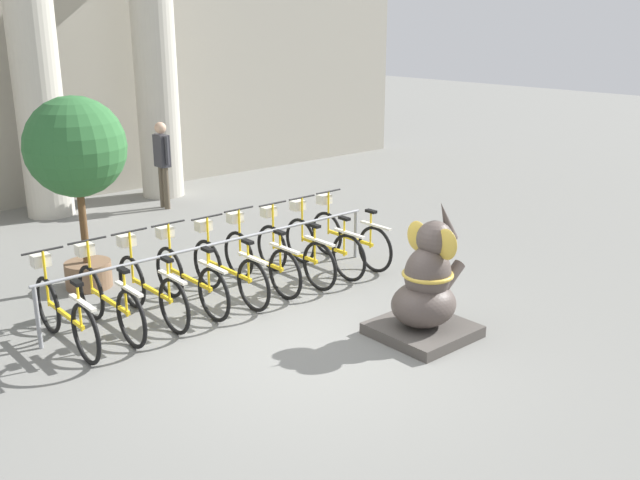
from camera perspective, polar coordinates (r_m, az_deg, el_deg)
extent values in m
plane|color=slate|center=(8.23, -1.04, -8.51)|extent=(60.00, 60.00, 0.00)
cube|color=#A39E8E|center=(15.07, -23.28, 13.74)|extent=(20.00, 0.20, 6.00)
cylinder|color=#BCB7A8|center=(14.15, -21.73, 11.73)|extent=(0.86, 0.86, 5.00)
cylinder|color=#BCB7A8|center=(15.12, -12.99, 12.77)|extent=(0.86, 0.86, 5.00)
cylinder|color=gray|center=(8.63, -21.66, -5.79)|extent=(0.05, 0.05, 0.75)
cylinder|color=gray|center=(11.08, 2.86, 0.46)|extent=(0.05, 0.05, 0.75)
cylinder|color=gray|center=(9.50, -7.91, -0.20)|extent=(5.03, 0.04, 0.04)
torus|color=black|center=(9.03, -20.94, -4.88)|extent=(0.05, 0.70, 0.70)
torus|color=black|center=(8.10, -18.23, -7.15)|extent=(0.05, 0.70, 0.70)
cube|color=yellow|center=(8.54, -19.69, -5.64)|extent=(0.04, 0.97, 0.04)
cube|color=silver|center=(7.96, -18.47, -4.77)|extent=(0.06, 0.58, 0.03)
cylinder|color=yellow|center=(8.08, -18.69, -5.18)|extent=(0.03, 0.03, 0.54)
cube|color=black|center=(7.98, -18.88, -3.26)|extent=(0.08, 0.18, 0.04)
cylinder|color=yellow|center=(8.88, -21.08, -2.91)|extent=(0.03, 0.03, 0.68)
cylinder|color=black|center=(8.78, -21.32, -0.81)|extent=(0.48, 0.03, 0.03)
cube|color=silver|center=(8.91, -21.45, -1.51)|extent=(0.20, 0.16, 0.14)
torus|color=black|center=(9.25, -17.84, -4.03)|extent=(0.05, 0.70, 0.70)
torus|color=black|center=(8.34, -14.85, -6.13)|extent=(0.05, 0.70, 0.70)
cube|color=yellow|center=(8.77, -16.46, -4.72)|extent=(0.04, 0.97, 0.04)
cube|color=silver|center=(8.20, -15.05, -3.80)|extent=(0.06, 0.58, 0.03)
cylinder|color=yellow|center=(8.32, -15.31, -4.21)|extent=(0.03, 0.03, 0.54)
cube|color=black|center=(8.22, -15.46, -2.34)|extent=(0.08, 0.18, 0.04)
cylinder|color=yellow|center=(9.10, -17.94, -2.09)|extent=(0.03, 0.03, 0.68)
cylinder|color=black|center=(9.00, -18.14, -0.04)|extent=(0.48, 0.03, 0.03)
cube|color=silver|center=(9.13, -18.30, -0.73)|extent=(0.20, 0.16, 0.14)
torus|color=black|center=(9.47, -14.81, -3.26)|extent=(0.05, 0.70, 0.70)
torus|color=black|center=(8.58, -11.58, -5.22)|extent=(0.05, 0.70, 0.70)
cube|color=yellow|center=(9.00, -13.30, -3.90)|extent=(0.04, 0.97, 0.04)
cube|color=silver|center=(8.45, -11.73, -2.94)|extent=(0.06, 0.58, 0.03)
cylinder|color=yellow|center=(8.56, -12.02, -3.35)|extent=(0.03, 0.03, 0.54)
cube|color=black|center=(8.47, -12.14, -1.52)|extent=(0.08, 0.18, 0.04)
cylinder|color=yellow|center=(9.32, -14.86, -1.36)|extent=(0.03, 0.03, 0.68)
cylinder|color=black|center=(9.22, -15.03, 0.65)|extent=(0.48, 0.03, 0.03)
cube|color=silver|center=(9.35, -15.23, -0.04)|extent=(0.20, 0.16, 0.14)
torus|color=black|center=(9.71, -11.92, -2.54)|extent=(0.05, 0.70, 0.70)
torus|color=black|center=(8.84, -8.49, -4.35)|extent=(0.05, 0.70, 0.70)
cube|color=yellow|center=(9.25, -10.30, -3.11)|extent=(0.04, 0.97, 0.04)
cube|color=silver|center=(8.71, -8.59, -2.13)|extent=(0.06, 0.58, 0.03)
cylinder|color=yellow|center=(8.83, -8.92, -2.54)|extent=(0.03, 0.03, 0.54)
cube|color=black|center=(8.73, -9.00, -0.76)|extent=(0.08, 0.18, 0.04)
cylinder|color=yellow|center=(9.57, -11.93, -0.67)|extent=(0.03, 0.03, 0.68)
cylinder|color=black|center=(9.47, -12.06, 1.30)|extent=(0.48, 0.03, 0.03)
cube|color=silver|center=(9.59, -12.30, 0.62)|extent=(0.20, 0.16, 0.14)
torus|color=black|center=(9.92, -8.97, -1.94)|extent=(0.05, 0.70, 0.70)
torus|color=black|center=(9.08, -5.34, -3.64)|extent=(0.05, 0.70, 0.70)
cube|color=yellow|center=(9.48, -7.25, -2.47)|extent=(0.04, 0.97, 0.04)
cube|color=silver|center=(8.96, -5.40, -1.47)|extent=(0.06, 0.58, 0.03)
cylinder|color=yellow|center=(9.06, -5.76, -1.88)|extent=(0.03, 0.03, 0.54)
cube|color=black|center=(8.97, -5.81, -0.14)|extent=(0.08, 0.18, 0.04)
cylinder|color=yellow|center=(9.78, -8.94, -0.10)|extent=(0.03, 0.03, 0.68)
cylinder|color=black|center=(9.69, -9.03, 1.82)|extent=(0.48, 0.03, 0.03)
cube|color=silver|center=(9.81, -9.30, 1.15)|extent=(0.20, 0.16, 0.14)
torus|color=black|center=(10.25, -6.52, -1.20)|extent=(0.05, 0.70, 0.70)
torus|color=black|center=(9.43, -2.80, -2.77)|extent=(0.05, 0.70, 0.70)
cube|color=yellow|center=(9.82, -4.75, -1.68)|extent=(0.04, 0.97, 0.04)
cube|color=silver|center=(9.31, -2.84, -0.67)|extent=(0.06, 0.58, 0.03)
cylinder|color=yellow|center=(9.42, -3.20, -1.08)|extent=(0.03, 0.03, 0.54)
cube|color=black|center=(9.33, -3.23, 0.61)|extent=(0.08, 0.18, 0.04)
cylinder|color=yellow|center=(10.12, -6.46, 0.58)|extent=(0.03, 0.03, 0.68)
cylinder|color=black|center=(10.02, -6.52, 2.45)|extent=(0.48, 0.03, 0.03)
cube|color=silver|center=(10.14, -6.82, 1.79)|extent=(0.20, 0.16, 0.14)
torus|color=black|center=(10.51, -3.87, -0.65)|extent=(0.05, 0.70, 0.70)
torus|color=black|center=(9.72, -0.04, -2.13)|extent=(0.05, 0.70, 0.70)
cube|color=yellow|center=(10.09, -2.03, -1.09)|extent=(0.04, 0.97, 0.04)
cube|color=silver|center=(9.61, -0.04, -0.08)|extent=(0.06, 0.58, 0.03)
cylinder|color=yellow|center=(9.71, -0.42, -0.48)|extent=(0.03, 0.03, 0.54)
cube|color=black|center=(9.62, -0.43, 1.16)|extent=(0.08, 0.18, 0.04)
cylinder|color=yellow|center=(10.38, -3.77, 1.09)|extent=(0.03, 0.03, 0.68)
cylinder|color=black|center=(10.29, -3.81, 2.92)|extent=(0.48, 0.03, 0.03)
cube|color=silver|center=(10.40, -4.13, 2.27)|extent=(0.20, 0.16, 0.14)
torus|color=black|center=(10.84, -1.56, -0.05)|extent=(0.05, 0.70, 0.70)
torus|color=black|center=(10.08, 2.32, -1.43)|extent=(0.05, 0.70, 0.70)
cube|color=yellow|center=(10.44, 0.31, -0.46)|extent=(0.04, 0.97, 0.04)
cube|color=silver|center=(9.97, 2.34, 0.55)|extent=(0.06, 0.58, 0.03)
cylinder|color=yellow|center=(10.06, 1.95, 0.16)|extent=(0.03, 0.03, 0.54)
cube|color=black|center=(9.98, 1.96, 1.74)|extent=(0.08, 0.18, 0.04)
cylinder|color=yellow|center=(10.72, -1.44, 1.64)|extent=(0.03, 0.03, 0.68)
cylinder|color=black|center=(10.63, -1.45, 3.42)|extent=(0.48, 0.03, 0.03)
cube|color=silver|center=(10.74, -1.79, 2.79)|extent=(0.20, 0.16, 0.14)
torus|color=black|center=(11.21, 0.54, 0.53)|extent=(0.05, 0.70, 0.70)
torus|color=black|center=(10.46, 4.43, -0.75)|extent=(0.05, 0.70, 0.70)
cube|color=yellow|center=(10.81, 2.42, 0.16)|extent=(0.04, 0.97, 0.04)
cube|color=silver|center=(10.36, 4.47, 1.16)|extent=(0.06, 0.58, 0.03)
cylinder|color=yellow|center=(10.45, 4.07, 0.78)|extent=(0.03, 0.03, 0.54)
cube|color=black|center=(10.37, 4.11, 2.31)|extent=(0.08, 0.18, 0.04)
cylinder|color=yellow|center=(11.08, 0.68, 2.18)|extent=(0.03, 0.03, 0.68)
cylinder|color=black|center=(11.00, 0.69, 3.90)|extent=(0.48, 0.03, 0.03)
cube|color=silver|center=(11.11, 0.34, 3.28)|extent=(0.20, 0.16, 0.14)
cube|color=#4C4742|center=(8.56, 8.19, -7.13)|extent=(1.05, 1.05, 0.13)
ellipsoid|color=#4C423D|center=(8.43, 8.29, -5.09)|extent=(0.81, 0.72, 0.53)
ellipsoid|color=#4C423D|center=(8.33, 8.61, -2.73)|extent=(0.57, 0.53, 0.67)
sphere|color=#4C423D|center=(8.27, 9.17, 0.07)|extent=(0.43, 0.43, 0.43)
ellipsoid|color=gold|center=(8.36, 7.79, 0.32)|extent=(0.08, 0.31, 0.36)
ellipsoid|color=gold|center=(8.10, 10.06, -0.35)|extent=(0.08, 0.31, 0.36)
cone|color=#4C423D|center=(8.36, 10.07, 1.52)|extent=(0.37, 0.15, 0.54)
cylinder|color=#4C423D|center=(8.62, 9.13, -2.57)|extent=(0.43, 0.14, 0.38)
cylinder|color=#4C423D|center=(8.48, 10.36, -2.98)|extent=(0.43, 0.14, 0.38)
torus|color=gold|center=(8.33, 8.61, -2.73)|extent=(0.60, 0.60, 0.05)
cylinder|color=brown|center=(14.41, -12.52, 4.19)|extent=(0.11, 0.11, 0.83)
cylinder|color=brown|center=(14.27, -12.19, 4.08)|extent=(0.11, 0.11, 0.83)
cube|color=#333338|center=(14.20, -12.54, 6.98)|extent=(0.20, 0.32, 0.62)
sphere|color=tan|center=(14.13, -12.66, 8.74)|extent=(0.22, 0.22, 0.22)
cylinder|color=#333338|center=(14.36, -12.94, 7.20)|extent=(0.07, 0.07, 0.56)
cylinder|color=#333338|center=(14.02, -12.15, 7.01)|extent=(0.07, 0.07, 0.56)
cylinder|color=brown|center=(10.42, -18.03, -2.63)|extent=(0.63, 0.63, 0.36)
cylinder|color=brown|center=(10.21, -18.40, 1.16)|extent=(0.10, 0.10, 1.07)
sphere|color=#2D6633|center=(9.98, -18.98, 7.07)|extent=(1.34, 1.34, 1.34)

